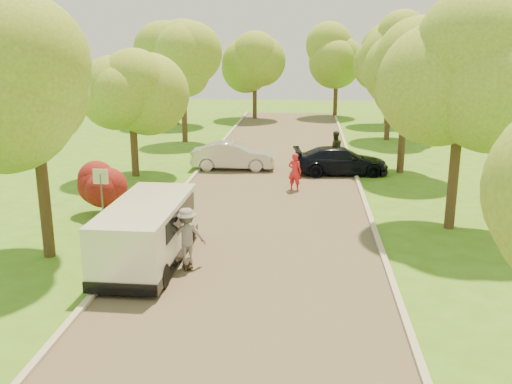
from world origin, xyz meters
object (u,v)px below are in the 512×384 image
(street_sign, at_px, (101,186))
(minivan, at_px, (147,232))
(longboard, at_px, (188,263))
(silver_sedan, at_px, (233,156))
(person_striped, at_px, (295,172))
(dark_sedan, at_px, (341,161))
(person_olive, at_px, (335,149))
(skateboarder, at_px, (187,236))

(street_sign, height_order, minivan, street_sign)
(minivan, height_order, longboard, minivan)
(street_sign, height_order, longboard, street_sign)
(silver_sedan, height_order, person_striped, person_striped)
(dark_sedan, bearing_deg, person_olive, 0.50)
(silver_sedan, relative_size, dark_sedan, 0.91)
(silver_sedan, relative_size, person_olive, 2.30)
(street_sign, distance_m, person_olive, 14.41)
(street_sign, relative_size, person_striped, 1.26)
(longboard, bearing_deg, street_sign, -59.09)
(street_sign, xyz_separation_m, longboard, (3.84, -3.45, -1.47))
(longboard, distance_m, person_olive, 15.64)
(skateboarder, bearing_deg, street_sign, -59.09)
(skateboarder, xyz_separation_m, person_striped, (3.00, 9.35, -0.12))
(skateboarder, relative_size, person_striped, 1.00)
(street_sign, xyz_separation_m, person_striped, (6.85, 5.91, -0.70))
(person_striped, bearing_deg, skateboarder, 91.84)
(dark_sedan, xyz_separation_m, longboard, (-5.26, -12.77, -0.60))
(street_sign, bearing_deg, person_striped, 40.78)
(minivan, distance_m, person_striped, 10.14)
(minivan, xyz_separation_m, person_olive, (6.27, 14.63, -0.07))
(silver_sedan, distance_m, longboard, 13.45)
(dark_sedan, height_order, person_striped, person_striped)
(longboard, relative_size, person_striped, 0.53)
(minivan, distance_m, skateboarder, 1.25)
(street_sign, height_order, silver_sedan, street_sign)
(street_sign, bearing_deg, silver_sedan, 70.69)
(minivan, relative_size, longboard, 5.66)
(street_sign, relative_size, silver_sedan, 0.50)
(dark_sedan, bearing_deg, silver_sedan, 77.34)
(minivan, xyz_separation_m, dark_sedan, (6.50, 12.63, -0.32))
(minivan, relative_size, person_olive, 2.75)
(person_olive, bearing_deg, street_sign, 39.24)
(person_striped, bearing_deg, person_olive, -90.85)
(longboard, bearing_deg, minivan, -23.84)
(street_sign, relative_size, skateboarder, 1.26)
(street_sign, bearing_deg, person_olive, 51.94)
(silver_sedan, bearing_deg, dark_sedan, -98.41)
(street_sign, xyz_separation_m, dark_sedan, (9.10, 9.33, -0.87))
(silver_sedan, distance_m, dark_sedan, 5.64)
(street_sign, bearing_deg, longboard, -41.88)
(street_sign, bearing_deg, dark_sedan, 45.71)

